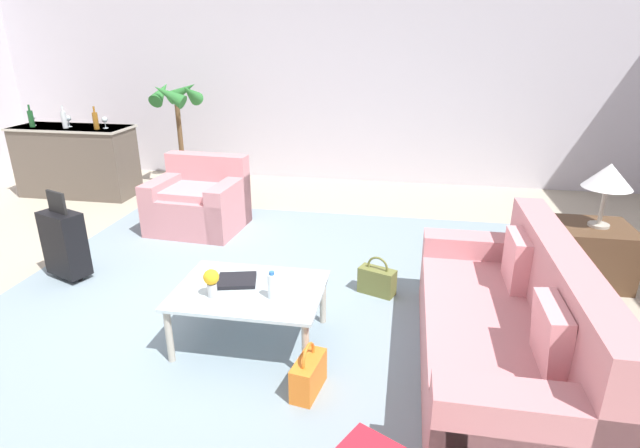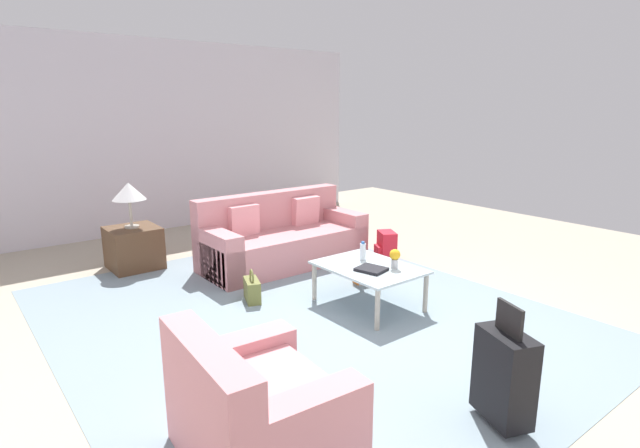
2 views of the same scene
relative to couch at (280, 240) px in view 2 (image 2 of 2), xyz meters
The scene contains 15 objects.
ground_plane 2.30m from the couch, 164.73° to the left, with size 12.00×12.00×0.00m, color #A89E89.
wall_right 3.18m from the couch, 11.84° to the left, with size 0.12×8.00×3.10m, color silver.
area_rug 1.81m from the couch, 153.40° to the left, with size 5.20×4.40×0.01m, color gray.
couch is the anchor object (origin of this frame).
armchair 3.83m from the couch, 143.77° to the left, with size 1.06×0.91×0.83m.
coffee_table 1.80m from the couch, behind, with size 1.06×0.78×0.44m.
water_bottle 1.61m from the couch, behind, with size 0.06×0.06×0.20m.
coffee_table_book 1.93m from the couch, behind, with size 0.28×0.24×0.03m, color black.
flower_vase 2.03m from the couch, behind, with size 0.11×0.11×0.21m.
side_table 1.89m from the couch, 57.93° to the left, with size 0.61×0.61×0.54m, color #513823.
table_lamp 2.01m from the couch, 57.93° to the left, with size 0.41×0.41×0.58m.
suitcase_black 3.88m from the couch, 168.10° to the left, with size 0.45×0.35×0.85m.
handbag_olive 1.37m from the couch, 133.16° to the left, with size 0.35×0.25×0.36m.
handbag_orange 1.34m from the couch, 162.99° to the right, with size 0.19×0.34×0.36m.
backpack_red 1.44m from the couch, 123.65° to the right, with size 0.36×0.34×0.40m.
Camera 2 is at (-3.15, 2.94, 2.06)m, focal length 28.00 mm.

